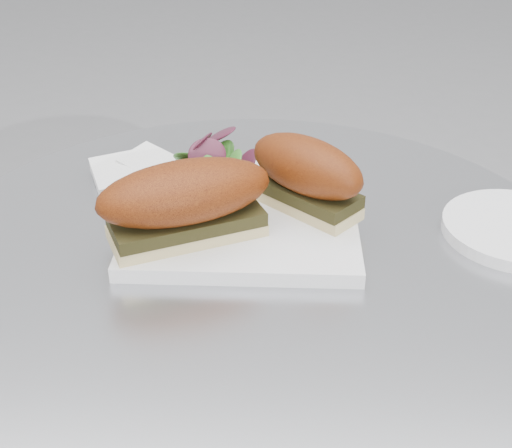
{
  "coord_description": "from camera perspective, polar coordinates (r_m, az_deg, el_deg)",
  "views": [
    {
      "loc": [
        0.03,
        -0.61,
        1.13
      ],
      "look_at": [
        0.01,
        -0.01,
        0.77
      ],
      "focal_mm": 50.0,
      "sensor_mm": 36.0,
      "label": 1
    }
  ],
  "objects": [
    {
      "name": "plate",
      "position": [
        0.78,
        -1.02,
        0.73
      ],
      "size": [
        0.24,
        0.24,
        0.02
      ],
      "primitive_type": "cube",
      "rotation": [
        0.0,
        0.0,
        0.01
      ],
      "color": "white",
      "rests_on": "table"
    },
    {
      "name": "napkin",
      "position": [
        0.86,
        -8.97,
        3.48
      ],
      "size": [
        0.12,
        0.12,
        0.02
      ],
      "primitive_type": null,
      "rotation": [
        0.0,
        0.0,
        0.09
      ],
      "color": "white",
      "rests_on": "table"
    },
    {
      "name": "sandwich_left",
      "position": [
        0.71,
        -5.68,
        1.93
      ],
      "size": [
        0.19,
        0.15,
        0.08
      ],
      "rotation": [
        0.0,
        0.0,
        0.44
      ],
      "color": "#DAC488",
      "rests_on": "plate"
    },
    {
      "name": "table",
      "position": [
        0.89,
        -0.39,
        -15.52
      ],
      "size": [
        0.7,
        0.7,
        0.73
      ],
      "color": "#B6B8BE",
      "rests_on": "ground"
    },
    {
      "name": "sandwich_right",
      "position": [
        0.76,
        4.05,
        4.08
      ],
      "size": [
        0.15,
        0.14,
        0.08
      ],
      "rotation": [
        0.0,
        0.0,
        -0.72
      ],
      "color": "#DAC488",
      "rests_on": "plate"
    },
    {
      "name": "salad",
      "position": [
        0.83,
        -4.1,
        5.32
      ],
      "size": [
        0.1,
        0.1,
        0.05
      ],
      "primitive_type": null,
      "color": "#3A7F29",
      "rests_on": "plate"
    }
  ]
}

